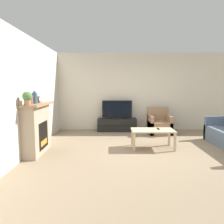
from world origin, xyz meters
name	(u,v)px	position (x,y,z in m)	size (l,w,h in m)	color
ground_plane	(148,150)	(0.00, 0.00, 0.00)	(24.00, 24.00, 0.00)	#89755B
wall_back	(137,92)	(0.00, 2.59, 1.35)	(12.00, 0.06, 2.70)	beige
wall_left	(30,95)	(-2.83, 0.00, 1.35)	(0.06, 12.00, 2.70)	beige
fireplace	(36,128)	(-2.65, -0.21, 0.60)	(0.43, 1.23, 1.17)	tan
mantel_vase_left	(29,100)	(-2.63, -0.58, 1.27)	(0.11, 0.11, 0.22)	#994C3D
mantel_vase_centre_left	(34,98)	(-2.63, -0.30, 1.30)	(0.12, 0.12, 0.28)	#385670
mantel_clock	(37,100)	(-2.63, -0.09, 1.25)	(0.08, 0.11, 0.15)	brown
potted_plant	(27,98)	(-2.63, -0.73, 1.32)	(0.20, 0.20, 0.28)	#936B4C
tv_stand	(116,125)	(-0.73, 2.29, 0.22)	(1.34, 0.46, 0.44)	black
tv	(116,110)	(-0.73, 2.29, 0.73)	(1.03, 0.18, 0.62)	black
armchair	(159,125)	(0.66, 1.93, 0.28)	(0.70, 0.76, 0.84)	#937051
coffee_table	(152,132)	(0.11, 0.19, 0.41)	(1.06, 0.60, 0.47)	#CCB289
remote	(158,129)	(0.26, 0.25, 0.48)	(0.04, 0.15, 0.02)	black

